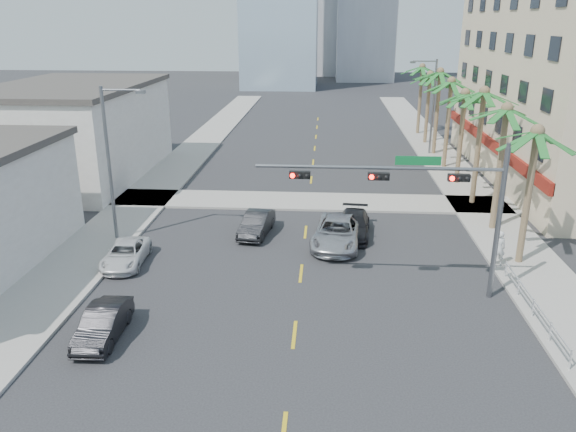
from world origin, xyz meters
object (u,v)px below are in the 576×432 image
object	(u,v)px
car_lane_right	(354,225)
pedestrian	(499,248)
car_parked_far	(126,254)
car_parked_mid	(103,324)
car_lane_center	(337,232)
car_lane_left	(256,224)
traffic_signal_mast	(429,194)

from	to	relation	value
car_lane_right	pedestrian	xyz separation A→B (m)	(7.39, -4.16, 0.42)
car_parked_far	car_lane_right	world-z (taller)	car_lane_right
car_parked_mid	car_lane_right	distance (m)	16.40
car_parked_far	car_lane_center	bearing A→B (deg)	13.62
car_lane_center	pedestrian	size ratio (longest dim) A/B	2.99
car_parked_mid	car_lane_left	xyz separation A→B (m)	(4.83, 12.20, 0.03)
car_parked_mid	car_lane_center	distance (m)	14.55
car_parked_mid	car_parked_far	size ratio (longest dim) A/B	0.94
car_parked_far	pedestrian	world-z (taller)	pedestrian
car_parked_mid	pedestrian	world-z (taller)	pedestrian
traffic_signal_mast	car_lane_center	distance (m)	8.40
traffic_signal_mast	car_lane_left	world-z (taller)	traffic_signal_mast
car_parked_far	traffic_signal_mast	bearing A→B (deg)	-13.33
car_lane_center	car_lane_right	bearing A→B (deg)	64.88
traffic_signal_mast	car_lane_right	size ratio (longest dim) A/B	2.38
car_lane_right	car_parked_far	bearing A→B (deg)	-152.75
car_parked_mid	pedestrian	distance (m)	19.90
car_parked_far	car_lane_left	world-z (taller)	car_lane_left
car_parked_mid	car_lane_center	bearing A→B (deg)	46.51
car_lane_left	car_lane_center	world-z (taller)	car_lane_center
car_lane_left	pedestrian	distance (m)	13.85
pedestrian	traffic_signal_mast	bearing A→B (deg)	40.02
traffic_signal_mast	car_parked_mid	xyz separation A→B (m)	(-13.58, -4.73, -4.41)
traffic_signal_mast	car_parked_far	xyz separation A→B (m)	(-15.18, 2.58, -4.47)
traffic_signal_mast	pedestrian	distance (m)	6.96
traffic_signal_mast	car_lane_left	distance (m)	12.31
pedestrian	car_parked_mid	bearing A→B (deg)	26.59
car_lane_center	pedestrian	distance (m)	8.79
car_parked_mid	pedestrian	size ratio (longest dim) A/B	2.10
car_parked_far	car_lane_left	size ratio (longest dim) A/B	1.02
car_lane_right	pedestrian	size ratio (longest dim) A/B	2.46
traffic_signal_mast	car_lane_center	bearing A→B (deg)	122.41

